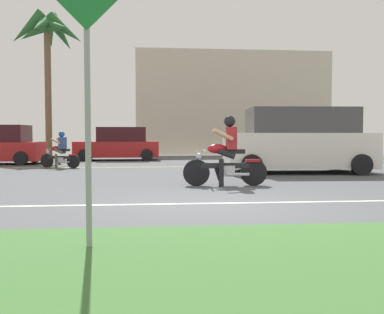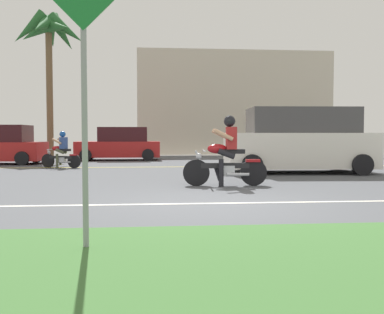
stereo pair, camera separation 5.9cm
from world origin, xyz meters
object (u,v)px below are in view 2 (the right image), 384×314
(suv_nearby, at_px, (299,142))
(street_sign, at_px, (84,83))
(motorcyclist_distant, at_px, (61,152))
(motorcyclist, at_px, (226,156))
(palm_tree_0, at_px, (49,35))
(parked_car_1, at_px, (120,145))

(suv_nearby, xyz_separation_m, street_sign, (-5.37, -9.13, 0.74))
(suv_nearby, xyz_separation_m, motorcyclist_distant, (-8.05, 2.75, -0.43))
(motorcyclist_distant, height_order, street_sign, street_sign)
(motorcyclist, distance_m, palm_tree_0, 14.92)
(motorcyclist_distant, relative_size, street_sign, 0.53)
(suv_nearby, relative_size, parked_car_1, 1.22)
(palm_tree_0, xyz_separation_m, motorcyclist_distant, (1.71, -5.96, -5.57))
(palm_tree_0, relative_size, street_sign, 2.55)
(motorcyclist_distant, bearing_deg, motorcyclist, -50.46)
(parked_car_1, relative_size, motorcyclist_distant, 2.62)
(suv_nearby, bearing_deg, motorcyclist, -130.93)
(suv_nearby, bearing_deg, parked_car_1, 129.12)
(motorcyclist, distance_m, motorcyclist_distant, 7.99)
(motorcyclist, xyz_separation_m, suv_nearby, (2.96, 3.41, 0.29))
(street_sign, bearing_deg, suv_nearby, 59.51)
(suv_nearby, distance_m, street_sign, 10.62)
(suv_nearby, relative_size, palm_tree_0, 0.66)
(parked_car_1, xyz_separation_m, street_sign, (0.91, -16.86, 1.00))
(street_sign, bearing_deg, palm_tree_0, 103.81)
(suv_nearby, distance_m, parked_car_1, 9.97)
(motorcyclist, xyz_separation_m, street_sign, (-2.41, -5.71, 1.03))
(suv_nearby, bearing_deg, palm_tree_0, 138.24)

